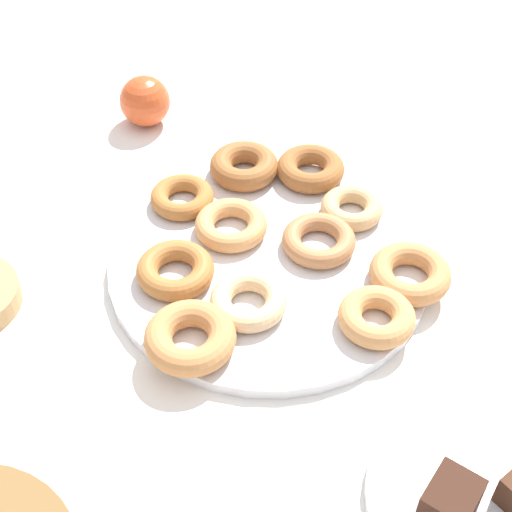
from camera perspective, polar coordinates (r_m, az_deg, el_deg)
The scene contains 16 objects.
ground_plane at distance 0.90m, azimuth 0.94°, elevation -0.84°, with size 2.40×2.40×0.00m, color white.
donut_plate at distance 0.89m, azimuth 0.94°, elevation -0.51°, with size 0.38×0.38×0.01m, color silver.
donut_0 at distance 0.90m, azimuth 4.74°, elevation 1.18°, with size 0.09×0.09×0.02m, color #B27547.
donut_1 at distance 1.00m, azimuth -0.91°, elevation 6.78°, with size 0.09×0.09×0.03m, color #995B2D.
donut_2 at distance 0.83m, azimuth -0.58°, elevation -3.41°, with size 0.08×0.08×0.02m, color #EABC84.
donut_3 at distance 1.00m, azimuth 4.12°, elevation 6.57°, with size 0.09×0.09×0.03m, color #995B2D.
donut_4 at distance 0.96m, azimuth -5.57°, elevation 4.42°, with size 0.08×0.08×0.02m, color #AD6B33.
donut_5 at distance 0.86m, azimuth -6.09°, elevation -1.06°, with size 0.09×0.09×0.03m, color #AD6B33.
donut_6 at distance 0.87m, azimuth 11.50°, elevation -1.32°, with size 0.09×0.09×0.03m, color #C6844C.
donut_7 at distance 0.94m, azimuth 7.21°, elevation 3.60°, with size 0.08×0.08×0.02m, color tan.
donut_8 at distance 0.82m, azimuth 9.05°, elevation -4.56°, with size 0.08×0.08×0.03m, color tan.
donut_9 at distance 0.91m, azimuth -1.89°, elevation 2.34°, with size 0.09×0.09×0.02m, color tan.
donut_10 at distance 0.79m, azimuth -4.97°, elevation -6.13°, with size 0.10×0.10×0.03m, color #C6844C.
cake_plate at distance 0.74m, azimuth 16.83°, elevation -17.28°, with size 0.22×0.22×0.01m, color silver.
brownie_far at distance 0.71m, azimuth 14.46°, elevation -17.32°, with size 0.04×0.05×0.04m, color #381E14.
apple at distance 1.12m, azimuth -8.36°, elevation 11.45°, with size 0.07×0.07×0.07m, color #CC4C23.
Camera 1 is at (-0.29, 0.55, 0.64)m, focal length 53.21 mm.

